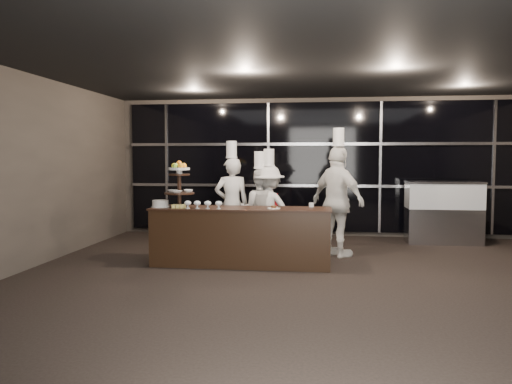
# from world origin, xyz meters

# --- Properties ---
(room) EXTENTS (10.00, 10.00, 10.00)m
(room) POSITION_xyz_m (0.00, 0.00, 1.50)
(room) COLOR black
(room) RESTS_ON ground
(window_wall) EXTENTS (8.60, 0.10, 2.80)m
(window_wall) POSITION_xyz_m (0.00, 4.94, 1.50)
(window_wall) COLOR black
(window_wall) RESTS_ON ground
(buffet_counter) EXTENTS (2.84, 0.74, 0.92)m
(buffet_counter) POSITION_xyz_m (-1.31, 1.77, 0.47)
(buffet_counter) COLOR black
(buffet_counter) RESTS_ON ground
(display_stand) EXTENTS (0.48, 0.48, 0.74)m
(display_stand) POSITION_xyz_m (-2.31, 1.77, 1.34)
(display_stand) COLOR black
(display_stand) RESTS_ON buffet_counter
(compotes) EXTENTS (0.60, 0.11, 0.12)m
(compotes) POSITION_xyz_m (-1.87, 1.55, 1.00)
(compotes) COLOR silver
(compotes) RESTS_ON buffet_counter
(layer_cake) EXTENTS (0.30, 0.30, 0.11)m
(layer_cake) POSITION_xyz_m (-2.61, 1.72, 0.97)
(layer_cake) COLOR white
(layer_cake) RESTS_ON buffet_counter
(pastry_squares) EXTENTS (0.19, 0.13, 0.05)m
(pastry_squares) POSITION_xyz_m (-2.27, 1.61, 0.95)
(pastry_squares) COLOR #F4E077
(pastry_squares) RESTS_ON buffet_counter
(small_plate) EXTENTS (0.20, 0.20, 0.05)m
(small_plate) POSITION_xyz_m (-0.78, 1.67, 0.94)
(small_plate) COLOR white
(small_plate) RESTS_ON buffet_counter
(chef_cup) EXTENTS (0.08, 0.08, 0.07)m
(chef_cup) POSITION_xyz_m (-0.21, 2.02, 0.96)
(chef_cup) COLOR white
(chef_cup) RESTS_ON buffet_counter
(display_case) EXTENTS (1.45, 0.63, 1.24)m
(display_case) POSITION_xyz_m (2.37, 4.30, 0.69)
(display_case) COLOR #A5A5AA
(display_case) RESTS_ON ground
(chef_a) EXTENTS (0.72, 0.58, 2.01)m
(chef_a) POSITION_xyz_m (-1.66, 2.92, 0.88)
(chef_a) COLOR silver
(chef_a) RESTS_ON ground
(chef_b) EXTENTS (0.75, 0.59, 1.82)m
(chef_b) POSITION_xyz_m (-1.15, 2.89, 0.78)
(chef_b) COLOR silver
(chef_b) RESTS_ON ground
(chef_c) EXTENTS (1.12, 0.82, 1.86)m
(chef_c) POSITION_xyz_m (-0.98, 2.90, 0.79)
(chef_c) COLOR silver
(chef_c) RESTS_ON ground
(chef_d) EXTENTS (1.12, 1.12, 2.21)m
(chef_d) POSITION_xyz_m (0.24, 2.68, 0.97)
(chef_d) COLOR white
(chef_d) RESTS_ON ground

